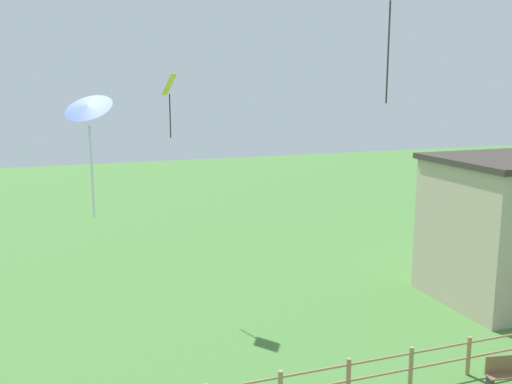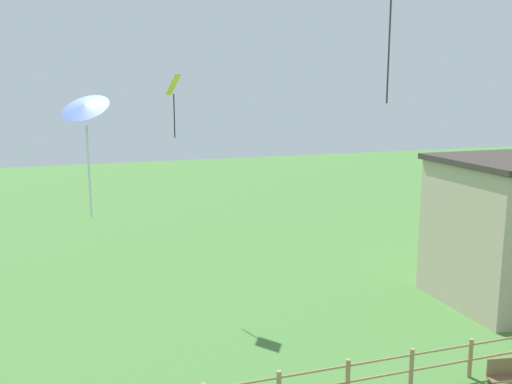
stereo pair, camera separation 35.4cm
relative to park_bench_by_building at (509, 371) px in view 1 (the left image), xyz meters
name	(u,v)px [view 1 (the left image)]	position (x,y,z in m)	size (l,w,h in m)	color
park_bench_by_building	(509,371)	(0.00, 0.00, 0.00)	(1.53, 0.66, 0.99)	brown
kite_yellow_diamond	(169,92)	(-7.87, 11.20, 8.14)	(0.76, 0.84, 2.62)	yellow
kite_blue_delta	(88,110)	(-11.72, 0.51, 7.94)	(1.39, 1.36, 2.75)	blue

